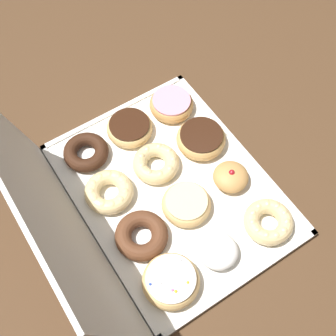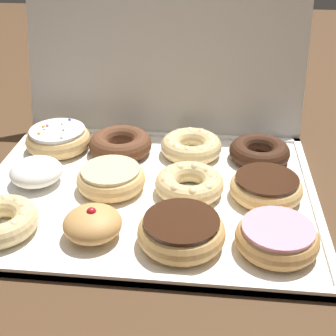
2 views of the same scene
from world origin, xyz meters
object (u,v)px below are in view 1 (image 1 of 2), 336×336
Objects in this scene: pink_frosted_donut_3 at (171,104)px; glazed_ring_donut_5 at (185,205)px; cruller_donut_10 at (109,192)px; donut_box at (172,189)px; chocolate_cake_ring_donut_9 at (141,235)px; chocolate_frosted_donut_2 at (201,139)px; chocolate_cake_ring_donut_11 at (86,152)px; cruller_donut_6 at (157,163)px; chocolate_frosted_donut_7 at (131,127)px; jelly_filled_donut_1 at (231,177)px; sprinkle_donut_8 at (171,281)px; powdered_filled_donut_4 at (218,251)px; cruller_donut_0 at (268,222)px.

pink_frosted_donut_3 and glazed_ring_donut_5 have the same top height.
glazed_ring_donut_5 is at bearing -134.33° from cruller_donut_10.
chocolate_cake_ring_donut_9 reaches higher than donut_box.
chocolate_cake_ring_donut_9 is at bearing 117.98° from chocolate_frosted_donut_2.
chocolate_frosted_donut_2 is 0.27m from chocolate_cake_ring_donut_11.
chocolate_frosted_donut_7 is at bearing -0.06° from cruller_donut_6.
jelly_filled_donut_1 is 0.73× the size of cruller_donut_10.
chocolate_frosted_donut_2 is (0.12, -0.00, -0.00)m from jelly_filled_donut_1.
sprinkle_donut_8 reaches higher than chocolate_frosted_donut_2.
jelly_filled_donut_1 reaches higher than pink_frosted_donut_3.
powdered_filled_donut_4 is 0.78× the size of cruller_donut_6.
powdered_filled_donut_4 is at bearing 178.61° from chocolate_frosted_donut_7.
pink_frosted_donut_3 is at bearing -0.46° from jelly_filled_donut_1.
jelly_filled_donut_1 reaches higher than donut_box.
powdered_filled_donut_4 is 0.16m from chocolate_cake_ring_donut_9.
chocolate_cake_ring_donut_9 is at bearing 63.46° from cruller_donut_0.
chocolate_cake_ring_donut_11 is (0.37, -0.00, -0.01)m from sprinkle_donut_8.
pink_frosted_donut_3 is 1.30× the size of powdered_filled_donut_4.
chocolate_frosted_donut_2 is at bearing -45.12° from sprinkle_donut_8.
cruller_donut_10 is (-0.00, 0.25, -0.00)m from chocolate_frosted_donut_2.
chocolate_cake_ring_donut_11 is at bearing -0.32° from sprinkle_donut_8.
glazed_ring_donut_5 is 0.96× the size of chocolate_cake_ring_donut_9.
jelly_filled_donut_1 is 0.13m from glazed_ring_donut_5.
cruller_donut_10 is at bearing 26.37° from powdered_filled_donut_4.
jelly_filled_donut_1 reaches higher than chocolate_frosted_donut_2.
chocolate_frosted_donut_2 is at bearing -134.69° from chocolate_frosted_donut_7.
powdered_filled_donut_4 reaches higher than cruller_donut_10.
cruller_donut_10 is (0.25, 0.25, 0.00)m from cruller_donut_0.
cruller_donut_0 is 0.95× the size of chocolate_cake_ring_donut_9.
cruller_donut_10 is (0.06, 0.13, 0.02)m from donut_box.
pink_frosted_donut_3 is at bearing -88.38° from chocolate_cake_ring_donut_11.
cruller_donut_0 is 0.92× the size of sprinkle_donut_8.
chocolate_frosted_donut_7 is at bearing -1.39° from powdered_filled_donut_4.
chocolate_cake_ring_donut_11 reaches higher than donut_box.
chocolate_cake_ring_donut_9 is at bearing 136.33° from pink_frosted_donut_3.
chocolate_frosted_donut_2 reaches higher than glazed_ring_donut_5.
chocolate_frosted_donut_2 is 1.11× the size of chocolate_cake_ring_donut_11.
powdered_filled_donut_4 is at bearing -89.90° from sprinkle_donut_8.
powdered_filled_donut_4 is at bearing 152.00° from chocolate_frosted_donut_2.
jelly_filled_donut_1 is 0.27m from chocolate_frosted_donut_7.
powdered_filled_donut_4 is at bearing 160.78° from pink_frosted_donut_3.
cruller_donut_0 is 1.27× the size of powdered_filled_donut_4.
cruller_donut_0 and chocolate_frosted_donut_7 have the same top height.
sprinkle_donut_8 reaches higher than chocolate_cake_ring_donut_9.
cruller_donut_10 is at bearing 64.24° from donut_box.
chocolate_cake_ring_donut_11 is at bearing 91.10° from chocolate_frosted_donut_7.
pink_frosted_donut_3 and cruller_donut_10 have the same top height.
pink_frosted_donut_3 is at bearing -62.99° from cruller_donut_10.
cruller_donut_0 is at bearing -135.48° from glazed_ring_donut_5.
donut_box is 4.97× the size of chocolate_cake_ring_donut_11.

